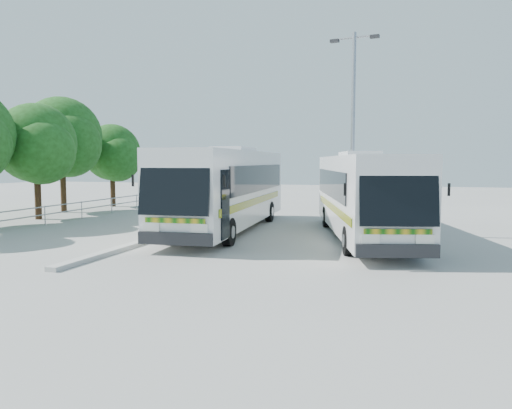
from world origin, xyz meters
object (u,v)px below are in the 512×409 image
(tree_far_c, at_px, (37,143))
(coach_adjacent, at_px, (363,193))
(lamppost, at_px, (353,125))
(tree_far_d, at_px, (63,137))
(tree_far_e, at_px, (113,153))
(coach_main, at_px, (228,187))

(tree_far_c, height_order, coach_adjacent, tree_far_c)
(tree_far_c, distance_m, lamppost, 17.50)
(coach_adjacent, bearing_deg, tree_far_d, 149.44)
(tree_far_d, height_order, tree_far_e, tree_far_d)
(tree_far_d, xyz_separation_m, coach_adjacent, (19.20, -5.41, -2.91))
(tree_far_d, distance_m, coach_adjacent, 20.16)
(coach_adjacent, relative_size, lamppost, 1.45)
(tree_far_e, xyz_separation_m, lamppost, (17.98, -9.11, 0.96))
(coach_adjacent, bearing_deg, coach_main, 159.81)
(tree_far_d, bearing_deg, lamppost, -13.88)
(tree_far_e, bearing_deg, coach_main, -37.30)
(tree_far_c, height_order, lamppost, lamppost)
(coach_main, bearing_deg, tree_far_c, 170.26)
(tree_far_d, relative_size, tree_far_e, 1.24)
(tree_far_e, bearing_deg, lamppost, -26.88)
(tree_far_c, relative_size, coach_adjacent, 0.51)
(lamppost, bearing_deg, coach_adjacent, -45.85)
(tree_far_e, bearing_deg, tree_far_c, -86.46)
(tree_far_d, distance_m, coach_main, 14.06)
(tree_far_c, relative_size, tree_far_e, 1.10)
(coach_adjacent, bearing_deg, tree_far_c, 159.75)
(tree_far_d, xyz_separation_m, tree_far_e, (0.68, 4.50, -0.93))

